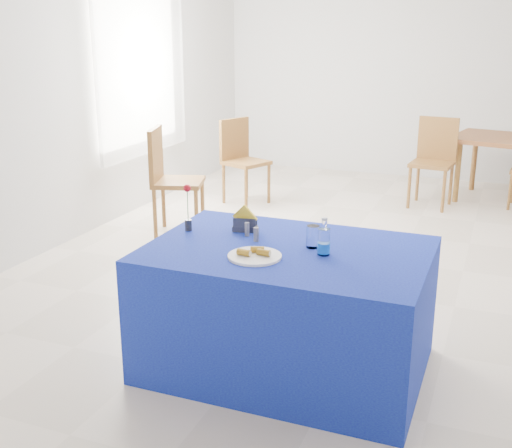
# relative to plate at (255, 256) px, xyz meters

# --- Properties ---
(floor) EXTENTS (7.00, 7.00, 0.00)m
(floor) POSITION_rel_plate_xyz_m (-0.12, 2.27, -0.77)
(floor) COLOR beige
(floor) RESTS_ON ground
(room_shell) EXTENTS (7.00, 7.00, 7.00)m
(room_shell) POSITION_rel_plate_xyz_m (-0.12, 2.27, 0.98)
(room_shell) COLOR silver
(room_shell) RESTS_ON ground
(window_pane) EXTENTS (0.04, 1.50, 1.60)m
(window_pane) POSITION_rel_plate_xyz_m (-2.59, 3.07, 0.78)
(window_pane) COLOR white
(window_pane) RESTS_ON room_shell
(curtain) EXTENTS (0.04, 1.75, 1.85)m
(curtain) POSITION_rel_plate_xyz_m (-2.52, 3.07, 0.78)
(curtain) COLOR white
(curtain) RESTS_ON room_shell
(plate) EXTENTS (0.30, 0.30, 0.01)m
(plate) POSITION_rel_plate_xyz_m (0.00, 0.00, 0.00)
(plate) COLOR white
(plate) RESTS_ON blue_table
(drinking_glass) EXTENTS (0.08, 0.08, 0.13)m
(drinking_glass) POSITION_rel_plate_xyz_m (0.25, 0.28, 0.06)
(drinking_glass) COLOR white
(drinking_glass) RESTS_ON blue_table
(salt_shaker) EXTENTS (0.03, 0.03, 0.08)m
(salt_shaker) POSITION_rel_plate_xyz_m (-0.18, 0.34, 0.04)
(salt_shaker) COLOR slate
(salt_shaker) RESTS_ON blue_table
(pepper_shaker) EXTENTS (0.03, 0.03, 0.08)m
(pepper_shaker) POSITION_rel_plate_xyz_m (-0.10, 0.26, 0.04)
(pepper_shaker) COLOR slate
(pepper_shaker) RESTS_ON blue_table
(blue_table) EXTENTS (1.60, 1.10, 0.76)m
(blue_table) POSITION_rel_plate_xyz_m (0.12, 0.22, -0.39)
(blue_table) COLOR #0F148B
(blue_table) RESTS_ON floor
(water_bottle) EXTENTS (0.07, 0.07, 0.21)m
(water_bottle) POSITION_rel_plate_xyz_m (0.34, 0.19, 0.06)
(water_bottle) COLOR white
(water_bottle) RESTS_ON blue_table
(napkin_holder) EXTENTS (0.16, 0.09, 0.17)m
(napkin_holder) POSITION_rel_plate_xyz_m (-0.23, 0.42, 0.04)
(napkin_holder) COLOR #37373C
(napkin_holder) RESTS_ON blue_table
(rose_vase) EXTENTS (0.05, 0.05, 0.30)m
(rose_vase) POSITION_rel_plate_xyz_m (-0.57, 0.31, 0.13)
(rose_vase) COLOR #242428
(rose_vase) RESTS_ON blue_table
(chair_bg_left) EXTENTS (0.49, 0.49, 1.00)m
(chair_bg_left) POSITION_rel_plate_xyz_m (0.47, 4.35, -0.19)
(chair_bg_left) COLOR brown
(chair_bg_left) RESTS_ON floor
(chair_win_a) EXTENTS (0.59, 0.59, 1.05)m
(chair_win_a) POSITION_rel_plate_xyz_m (-1.82, 2.29, -0.16)
(chair_win_a) COLOR brown
(chair_win_a) RESTS_ON floor
(chair_win_b) EXTENTS (0.57, 0.57, 0.97)m
(chair_win_b) POSITION_rel_plate_xyz_m (-1.63, 3.66, -0.21)
(chair_win_b) COLOR brown
(chair_win_b) RESTS_ON floor
(banana_pieces) EXTENTS (0.18, 0.12, 0.04)m
(banana_pieces) POSITION_rel_plate_xyz_m (0.00, 0.01, 0.03)
(banana_pieces) COLOR gold
(banana_pieces) RESTS_ON plate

